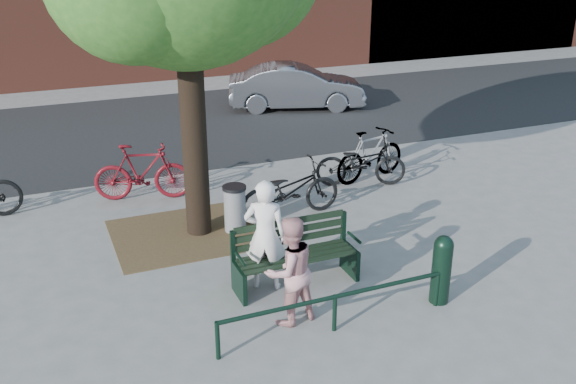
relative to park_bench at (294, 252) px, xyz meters
name	(u,v)px	position (x,y,z in m)	size (l,w,h in m)	color
ground	(296,285)	(0.00, -0.08, -0.48)	(90.00, 90.00, 0.00)	gray
dirt_pit	(188,233)	(-1.00, 2.12, -0.47)	(2.40, 2.00, 0.02)	brown
road	(164,127)	(0.00, 8.42, -0.47)	(40.00, 7.00, 0.01)	black
park_bench	(294,252)	(0.00, 0.00, 0.00)	(1.74, 0.54, 0.97)	black
guard_railing	(335,302)	(0.00, -1.28, -0.08)	(3.06, 0.06, 0.51)	black
person_left	(265,235)	(-0.40, 0.05, 0.32)	(0.58, 0.38, 1.59)	white
person_right	(290,271)	(-0.43, -0.86, 0.24)	(0.70, 0.54, 1.43)	#C98B8A
bollard	(442,267)	(1.60, -1.20, 0.04)	(0.26, 0.26, 0.97)	black
litter_bin	(235,209)	(-0.24, 1.92, -0.07)	(0.39, 0.39, 0.80)	gray
bicycle_b	(142,172)	(-1.36, 3.89, 0.05)	(0.50, 1.77, 1.07)	#590C13
bicycle_c	(290,190)	(0.83, 2.12, 0.01)	(0.65, 1.86, 0.98)	black
bicycle_d	(370,155)	(3.00, 3.19, 0.04)	(0.49, 1.72, 1.03)	gray
bicycle_e	(361,163)	(2.68, 2.99, -0.02)	(0.61, 1.75, 0.92)	black
parked_car	(296,87)	(3.85, 8.89, 0.14)	(1.31, 3.74, 1.23)	slate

